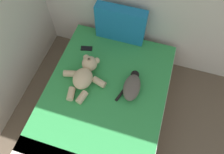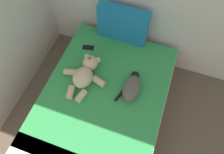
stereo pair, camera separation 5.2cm
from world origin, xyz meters
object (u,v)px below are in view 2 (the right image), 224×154
at_px(patterned_cushion, 123,25).
at_px(teddy_bear, 85,73).
at_px(bed, 104,105).
at_px(cat, 132,87).
at_px(cell_phone, 88,48).

xyz_separation_m(patterned_cushion, teddy_bear, (-0.22, -0.73, -0.16)).
xyz_separation_m(bed, teddy_bear, (-0.28, 0.17, 0.34)).
bearing_deg(patterned_cushion, cat, -63.99).
bearing_deg(bed, cell_phone, 125.97).
xyz_separation_m(patterned_cushion, cat, (0.35, -0.71, -0.18)).
bearing_deg(cat, patterned_cushion, 116.01).
bearing_deg(cat, bed, -146.05).
distance_m(cat, cell_phone, 0.82).
distance_m(bed, teddy_bear, 0.48).
bearing_deg(teddy_bear, cat, 2.12).
distance_m(bed, cell_phone, 0.77).
height_order(bed, cell_phone, cell_phone).
bearing_deg(teddy_bear, bed, -30.92).
xyz_separation_m(bed, patterned_cushion, (-0.06, 0.90, 0.51)).
xyz_separation_m(cat, cell_phone, (-0.71, 0.40, -0.07)).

